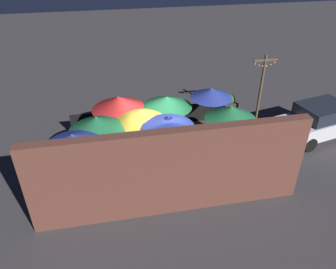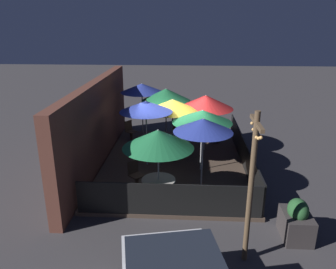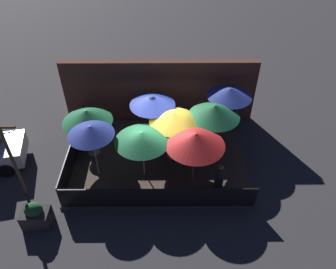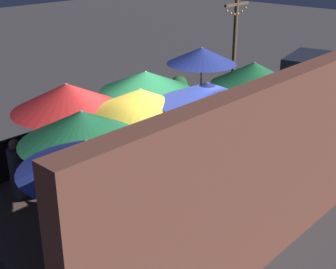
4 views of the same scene
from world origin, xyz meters
name	(u,v)px [view 2 (image 2 of 4)]	position (x,y,z in m)	size (l,w,h in m)	color
ground_plane	(174,165)	(0.00, 0.00, 0.00)	(60.00, 60.00, 0.00)	#383538
patio_deck	(174,163)	(0.00, 0.00, 0.06)	(7.32, 5.30, 0.12)	#47382D
building_wall	(97,124)	(0.00, 2.88, 1.59)	(8.92, 0.36, 3.18)	brown
fence_front	(243,152)	(0.00, -2.61, 0.59)	(7.12, 0.05, 0.95)	black
fence_side_left	(168,200)	(-3.61, 0.00, 0.59)	(0.05, 5.10, 0.95)	black
patio_umbrella_0	(173,105)	(0.60, 0.09, 2.21)	(1.98, 1.98, 2.32)	#B2B2B7
patio_umbrella_1	(158,139)	(-2.88, 0.33, 2.10)	(2.04, 2.04, 2.25)	#B2B2B7
patio_umbrella_2	(202,116)	(-0.60, -0.99, 2.13)	(2.10, 2.10, 2.23)	#B2B2B7
patio_umbrella_3	(203,125)	(-2.47, -0.94, 2.39)	(1.74, 1.74, 2.47)	#B2B2B7
patio_umbrella_4	(142,88)	(3.00, 1.58, 2.38)	(1.93, 1.93, 2.46)	#B2B2B7
patio_umbrella_5	(166,95)	(2.24, 0.44, 2.25)	(2.10, 2.10, 2.40)	#B2B2B7
patio_umbrella_6	(206,102)	(1.36, -1.21, 2.18)	(2.22, 2.22, 2.33)	#B2B2B7
patio_umbrella_7	(146,106)	(-0.27, 0.99, 2.36)	(1.90, 1.90, 2.44)	#B2B2B7
dining_table_0	(172,141)	(0.60, 0.09, 0.74)	(1.00, 1.00, 0.78)	#9E998E
dining_table_1	(159,184)	(-2.88, 0.33, 0.69)	(1.00, 1.00, 0.71)	#9E998E
patio_chair_0	(130,130)	(2.14, 2.02, 0.65)	(0.56, 0.56, 0.95)	#4C3828
patio_chair_1	(135,174)	(-2.14, 1.14, 0.63)	(0.57, 0.57, 0.93)	#4C3828
patio_chair_2	(177,135)	(1.60, -0.06, 0.65)	(0.45, 0.45, 0.96)	#4C3828
patron_0	(216,130)	(2.30, -1.78, 0.70)	(0.44, 0.44, 1.28)	#333338
planter_box	(296,221)	(-4.26, -3.26, 0.47)	(0.97, 0.68, 1.08)	#332D2D
light_post	(251,182)	(-5.16, -1.85, 2.00)	(1.10, 0.12, 3.55)	brown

